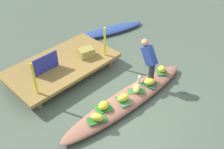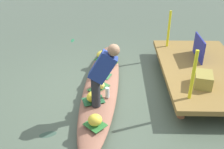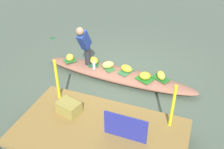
{
  "view_description": "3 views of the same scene",
  "coord_description": "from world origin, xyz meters",
  "px_view_note": "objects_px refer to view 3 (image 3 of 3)",
  "views": [
    {
      "loc": [
        -3.89,
        -3.24,
        4.96
      ],
      "look_at": [
        0.1,
        0.67,
        0.53
      ],
      "focal_mm": 42.93,
      "sensor_mm": 36.0,
      "label": 1
    },
    {
      "loc": [
        4.61,
        0.32,
        2.96
      ],
      "look_at": [
        0.03,
        0.22,
        0.41
      ],
      "focal_mm": 40.88,
      "sensor_mm": 36.0,
      "label": 2
    },
    {
      "loc": [
        -1.82,
        5.3,
        3.87
      ],
      "look_at": [
        -0.09,
        0.69,
        0.58
      ],
      "focal_mm": 40.84,
      "sensor_mm": 36.0,
      "label": 3
    }
  ],
  "objects_px": {
    "banana_bunch_3": "(94,60)",
    "water_bottle": "(94,66)",
    "banana_bunch_2": "(108,65)",
    "vendor_person": "(84,43)",
    "banana_bunch_4": "(70,57)",
    "produce_crate": "(69,107)",
    "banana_bunch_0": "(126,68)",
    "banana_bunch_1": "(145,76)",
    "vendor_boat": "(118,75)",
    "market_banner": "(125,127)",
    "banana_bunch_5": "(161,75)"
  },
  "relations": [
    {
      "from": "water_bottle",
      "to": "vendor_boat",
      "type": "bearing_deg",
      "value": -166.52
    },
    {
      "from": "banana_bunch_2",
      "to": "water_bottle",
      "type": "distance_m",
      "value": 0.37
    },
    {
      "from": "banana_bunch_2",
      "to": "vendor_person",
      "type": "xyz_separation_m",
      "value": [
        0.59,
        0.12,
        0.58
      ]
    },
    {
      "from": "banana_bunch_3",
      "to": "banana_bunch_4",
      "type": "relative_size",
      "value": 1.21
    },
    {
      "from": "banana_bunch_3",
      "to": "banana_bunch_1",
      "type": "bearing_deg",
      "value": 171.0
    },
    {
      "from": "market_banner",
      "to": "produce_crate",
      "type": "distance_m",
      "value": 1.29
    },
    {
      "from": "banana_bunch_0",
      "to": "produce_crate",
      "type": "bearing_deg",
      "value": 74.55
    },
    {
      "from": "banana_bunch_2",
      "to": "market_banner",
      "type": "relative_size",
      "value": 0.39
    },
    {
      "from": "banana_bunch_0",
      "to": "vendor_person",
      "type": "xyz_separation_m",
      "value": [
        1.1,
        0.11,
        0.58
      ]
    },
    {
      "from": "banana_bunch_1",
      "to": "produce_crate",
      "type": "height_order",
      "value": "produce_crate"
    },
    {
      "from": "banana_bunch_1",
      "to": "water_bottle",
      "type": "relative_size",
      "value": 1.4
    },
    {
      "from": "banana_bunch_0",
      "to": "market_banner",
      "type": "bearing_deg",
      "value": 107.27
    },
    {
      "from": "banana_bunch_2",
      "to": "banana_bunch_3",
      "type": "relative_size",
      "value": 1.13
    },
    {
      "from": "banana_bunch_0",
      "to": "banana_bunch_2",
      "type": "height_order",
      "value": "same"
    },
    {
      "from": "banana_bunch_2",
      "to": "banana_bunch_1",
      "type": "bearing_deg",
      "value": 171.07
    },
    {
      "from": "banana_bunch_4",
      "to": "banana_bunch_0",
      "type": "bearing_deg",
      "value": -179.6
    },
    {
      "from": "market_banner",
      "to": "banana_bunch_0",
      "type": "bearing_deg",
      "value": -72.13
    },
    {
      "from": "vendor_person",
      "to": "banana_bunch_3",
      "type": "bearing_deg",
      "value": -128.42
    },
    {
      "from": "vendor_boat",
      "to": "vendor_person",
      "type": "relative_size",
      "value": 3.53
    },
    {
      "from": "banana_bunch_2",
      "to": "water_bottle",
      "type": "bearing_deg",
      "value": 29.85
    },
    {
      "from": "banana_bunch_4",
      "to": "produce_crate",
      "type": "relative_size",
      "value": 0.52
    },
    {
      "from": "banana_bunch_0",
      "to": "banana_bunch_3",
      "type": "height_order",
      "value": "banana_bunch_0"
    },
    {
      "from": "banana_bunch_0",
      "to": "banana_bunch_1",
      "type": "bearing_deg",
      "value": 163.44
    },
    {
      "from": "banana_bunch_1",
      "to": "banana_bunch_2",
      "type": "bearing_deg",
      "value": -8.93
    },
    {
      "from": "banana_bunch_4",
      "to": "water_bottle",
      "type": "relative_size",
      "value": 1.12
    },
    {
      "from": "banana_bunch_4",
      "to": "banana_bunch_5",
      "type": "xyz_separation_m",
      "value": [
        -2.54,
        -0.01,
        -0.01
      ]
    },
    {
      "from": "banana_bunch_2",
      "to": "banana_bunch_5",
      "type": "height_order",
      "value": "banana_bunch_2"
    },
    {
      "from": "banana_bunch_0",
      "to": "market_banner",
      "type": "relative_size",
      "value": 0.39
    },
    {
      "from": "banana_bunch_0",
      "to": "produce_crate",
      "type": "relative_size",
      "value": 0.71
    },
    {
      "from": "banana_bunch_3",
      "to": "banana_bunch_4",
      "type": "bearing_deg",
      "value": 7.42
    },
    {
      "from": "banana_bunch_5",
      "to": "market_banner",
      "type": "relative_size",
      "value": 0.4
    },
    {
      "from": "banana_bunch_3",
      "to": "vendor_person",
      "type": "xyz_separation_m",
      "value": [
        0.15,
        0.19,
        0.58
      ]
    },
    {
      "from": "banana_bunch_1",
      "to": "banana_bunch_4",
      "type": "relative_size",
      "value": 1.25
    },
    {
      "from": "banana_bunch_1",
      "to": "banana_bunch_3",
      "type": "height_order",
      "value": "same"
    },
    {
      "from": "vendor_boat",
      "to": "market_banner",
      "type": "xyz_separation_m",
      "value": [
        -0.92,
        2.23,
        0.5
      ]
    },
    {
      "from": "banana_bunch_3",
      "to": "water_bottle",
      "type": "height_order",
      "value": "water_bottle"
    },
    {
      "from": "banana_bunch_3",
      "to": "banana_bunch_2",
      "type": "bearing_deg",
      "value": 170.86
    },
    {
      "from": "banana_bunch_3",
      "to": "vendor_boat",
      "type": "bearing_deg",
      "value": 171.65
    },
    {
      "from": "banana_bunch_1",
      "to": "market_banner",
      "type": "distance_m",
      "value": 2.13
    },
    {
      "from": "banana_bunch_0",
      "to": "water_bottle",
      "type": "xyz_separation_m",
      "value": [
        0.83,
        0.18,
        0.0
      ]
    },
    {
      "from": "banana_bunch_4",
      "to": "market_banner",
      "type": "relative_size",
      "value": 0.29
    },
    {
      "from": "banana_bunch_5",
      "to": "produce_crate",
      "type": "relative_size",
      "value": 0.72
    },
    {
      "from": "banana_bunch_1",
      "to": "vendor_boat",
      "type": "bearing_deg",
      "value": -9.64
    },
    {
      "from": "banana_bunch_5",
      "to": "vendor_person",
      "type": "distance_m",
      "value": 2.09
    },
    {
      "from": "vendor_person",
      "to": "market_banner",
      "type": "height_order",
      "value": "vendor_person"
    },
    {
      "from": "banana_bunch_1",
      "to": "produce_crate",
      "type": "relative_size",
      "value": 0.65
    },
    {
      "from": "market_banner",
      "to": "produce_crate",
      "type": "height_order",
      "value": "market_banner"
    },
    {
      "from": "produce_crate",
      "to": "banana_bunch_3",
      "type": "bearing_deg",
      "value": -79.25
    },
    {
      "from": "vendor_boat",
      "to": "banana_bunch_5",
      "type": "xyz_separation_m",
      "value": [
        -1.12,
        -0.03,
        0.22
      ]
    },
    {
      "from": "vendor_person",
      "to": "banana_bunch_4",
      "type": "bearing_deg",
      "value": -10.57
    }
  ]
}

